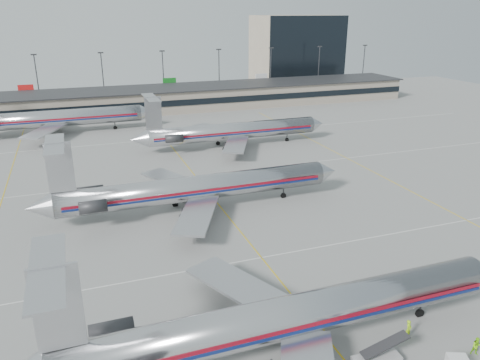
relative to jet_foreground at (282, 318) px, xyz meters
name	(u,v)px	position (x,y,z in m)	size (l,w,h in m)	color
ground	(301,306)	(4.41, 5.07, -3.34)	(260.00, 260.00, 0.00)	gray
apron_markings	(261,258)	(4.41, 15.07, -3.33)	(160.00, 0.15, 0.02)	silver
terminal	(142,100)	(4.41, 103.05, -0.18)	(162.00, 17.00, 6.25)	gray
light_mast_row	(134,74)	(4.41, 117.07, 5.25)	(163.60, 0.40, 15.28)	#38383D
distant_building	(296,51)	(66.41, 133.07, 9.16)	(30.00, 20.00, 25.00)	tan
jet_foreground	(282,318)	(0.00, 0.00, 0.00)	(43.92, 25.86, 11.50)	silver
jet_second_row	(191,188)	(0.25, 30.85, 0.04)	(44.39, 26.14, 11.62)	silver
jet_third_row	(230,131)	(15.83, 60.20, -0.02)	(41.81, 25.72, 11.43)	silver
jet_back_row	(49,119)	(-19.30, 83.91, 0.30)	(45.74, 28.13, 12.51)	silver
belt_loader	(378,358)	(6.61, -3.98, -2.68)	(4.65, 1.63, 2.44)	#A1A1A1
ramp_worker_near	(408,330)	(10.96, -2.21, -2.42)	(0.67, 0.44, 1.83)	#AAE915
ramp_worker_far	(477,346)	(14.92, -5.77, -2.52)	(0.79, 0.62, 1.63)	#8DE715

